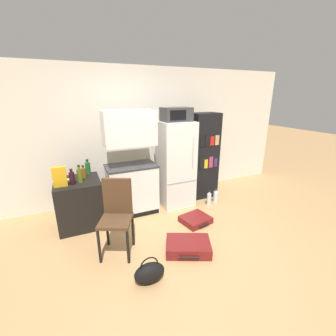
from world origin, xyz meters
The scene contains 19 objects.
ground_plane centered at (0.00, 0.00, 0.00)m, with size 24.00×24.00×0.00m, color tan.
wall_back centered at (0.20, 2.00, 1.29)m, with size 6.40×0.10×2.58m.
side_table centered at (-1.29, 1.26, 0.38)m, with size 0.68×0.68×0.77m.
kitchen_hutch centered at (-0.39, 1.34, 0.83)m, with size 0.86×0.54×1.82m.
refrigerator centered at (0.47, 1.32, 0.80)m, with size 0.61×0.59×1.61m.
microwave centered at (0.47, 1.32, 1.73)m, with size 0.51×0.35×0.24m.
bookshelf centered at (1.14, 1.42, 0.86)m, with size 0.54×0.38×1.73m.
bottle_amber_beer centered at (-1.17, 1.35, 0.86)m, with size 0.08×0.08×0.21m.
bottle_olive_oil centered at (-1.24, 1.17, 0.89)m, with size 0.08×0.08×0.28m.
bottle_green_tall centered at (-1.09, 1.52, 0.88)m, with size 0.09×0.09×0.25m.
bottle_wine_dark centered at (-1.35, 1.13, 0.87)m, with size 0.08×0.08×0.24m.
bowl centered at (-1.43, 1.26, 0.79)m, with size 0.12×0.12×0.03m.
cereal_box centered at (-1.51, 1.10, 0.92)m, with size 0.19×0.07×0.30m.
chair centered at (-0.85, 0.36, 0.60)m, with size 0.53×0.53×1.02m.
suitcase_large_flat centered at (-0.01, -0.07, 0.07)m, with size 0.71×0.62×0.15m.
suitcase_small_flat centered at (0.47, 0.53, 0.05)m, with size 0.52×0.48×0.10m.
handbag centered at (-0.66, -0.36, 0.12)m, with size 0.36×0.20×0.33m.
water_bottle_front centered at (1.03, 0.98, 0.13)m, with size 0.08×0.08×0.30m.
water_bottle_middle centered at (1.22, 1.02, 0.12)m, with size 0.09×0.09×0.29m.
Camera 1 is at (-1.30, -2.33, 2.05)m, focal length 24.00 mm.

